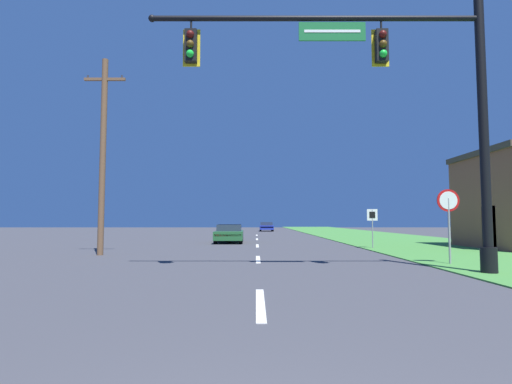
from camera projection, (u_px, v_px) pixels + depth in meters
name	position (u px, v px, depth m)	size (l,w,h in m)	color
grass_verge_right	(390.00, 239.00, 31.13)	(10.00, 110.00, 0.04)	#428438
road_center_line	(256.00, 246.00, 23.11)	(0.16, 34.80, 0.01)	silver
signal_mast	(399.00, 97.00, 11.41)	(9.82, 0.47, 8.18)	black
car_ahead	(228.00, 233.00, 26.58)	(1.92, 4.37, 1.19)	black
far_car	(265.00, 227.00, 53.89)	(1.82, 4.25, 1.19)	black
stop_sign	(447.00, 209.00, 13.54)	(0.76, 0.07, 2.50)	gray
route_sign_post	(371.00, 219.00, 20.98)	(0.55, 0.06, 2.03)	gray
utility_pole_near	(101.00, 152.00, 17.31)	(1.80, 0.26, 8.59)	brown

